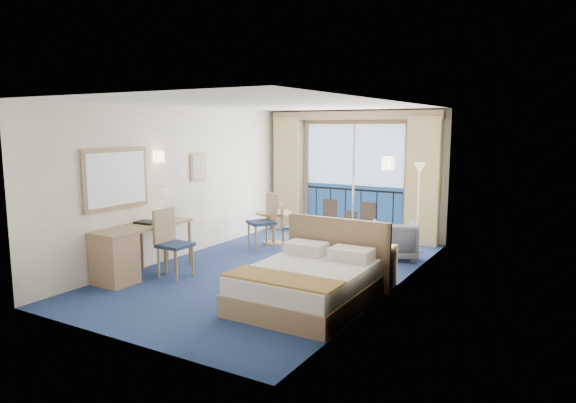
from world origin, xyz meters
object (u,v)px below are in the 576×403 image
object	(u,v)px
round_table	(273,220)
table_chair_a	(287,223)
table_chair_b	(266,218)
desk_chair	(170,239)
bed	(309,283)
desk	(121,253)
floor_lamp	(419,185)
armchair	(395,240)
nightstand	(377,266)

from	to	relation	value
round_table	table_chair_a	bearing A→B (deg)	-22.80
table_chair_a	table_chair_b	size ratio (longest dim) A/B	0.80
desk_chair	table_chair_a	world-z (taller)	desk_chair
round_table	table_chair_a	size ratio (longest dim) A/B	0.83
desk_chair	table_chair_a	size ratio (longest dim) A/B	1.23
bed	desk_chair	size ratio (longest dim) A/B	1.82
table_chair_a	bed	bearing A→B (deg)	179.71
desk	desk_chair	world-z (taller)	desk_chair
bed	table_chair_b	distance (m)	3.24
floor_lamp	round_table	size ratio (longest dim) A/B	2.35
floor_lamp	desk	size ratio (longest dim) A/B	0.99
bed	desk	world-z (taller)	bed
bed	round_table	distance (m)	3.61
armchair	desk	world-z (taller)	desk
bed	armchair	size ratio (longest dim) A/B	2.62
floor_lamp	desk_chair	world-z (taller)	floor_lamp
armchair	round_table	distance (m)	2.51
floor_lamp	desk_chair	xyz separation A→B (m)	(-2.90, -3.54, -0.68)
nightstand	desk_chair	distance (m)	3.23
bed	table_chair_a	world-z (taller)	bed
table_chair_a	floor_lamp	bearing A→B (deg)	-102.95
bed	armchair	xyz separation A→B (m)	(0.21, 2.89, 0.05)
floor_lamp	table_chair_b	distance (m)	2.96
bed	round_table	bearing A→B (deg)	129.47
bed	armchair	distance (m)	2.90
nightstand	armchair	bearing A→B (deg)	100.14
bed	table_chair_b	xyz separation A→B (m)	(-2.20, 2.36, 0.32)
bed	table_chair_b	bearing A→B (deg)	133.02
floor_lamp	table_chair_b	xyz separation A→B (m)	(-2.61, -1.22, -0.67)
round_table	table_chair_b	size ratio (longest dim) A/B	0.66
floor_lamp	desk	world-z (taller)	floor_lamp
desk_chair	table_chair_b	world-z (taller)	table_chair_b
armchair	desk_chair	xyz separation A→B (m)	(-2.70, -2.85, 0.27)
table_chair_b	nightstand	bearing A→B (deg)	11.67
nightstand	floor_lamp	size ratio (longest dim) A/B	0.36
bed	desk	xyz separation A→B (m)	(-2.93, -0.57, 0.16)
floor_lamp	desk_chair	distance (m)	4.63
nightstand	table_chair_a	xyz separation A→B (m)	(-2.38, 1.40, 0.18)
nightstand	armchair	xyz separation A→B (m)	(-0.30, 1.68, 0.03)
armchair	desk	bearing A→B (deg)	21.20
desk_chair	table_chair_b	xyz separation A→B (m)	(0.29, 2.32, 0.01)
armchair	floor_lamp	distance (m)	1.18
armchair	table_chair_b	xyz separation A→B (m)	(-2.41, -0.53, 0.27)
table_chair_a	armchair	bearing A→B (deg)	-118.20
bed	table_chair_b	size ratio (longest dim) A/B	1.80
desk	bed	bearing A→B (deg)	11.00
desk	desk_chair	bearing A→B (deg)	53.67
desk	desk_chair	size ratio (longest dim) A/B	1.60
armchair	round_table	world-z (taller)	armchair
floor_lamp	nightstand	bearing A→B (deg)	-87.61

